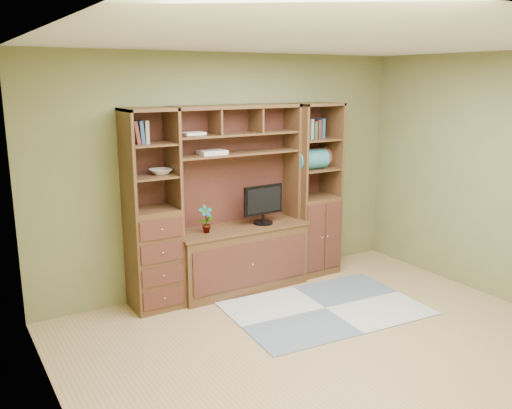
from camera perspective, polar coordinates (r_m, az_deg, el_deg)
room at (r=4.47m, az=9.41°, el=-0.31°), size 4.60×4.10×2.64m
center_hutch at (r=5.92m, az=-1.63°, el=0.45°), size 1.54×0.53×2.05m
left_tower at (r=5.55m, az=-10.86°, el=-0.66°), size 0.50×0.45×2.05m
right_tower at (r=6.51m, az=6.06°, el=1.54°), size 0.55×0.45×2.05m
rug at (r=5.74m, az=7.32°, el=-10.79°), size 2.02×1.43×0.01m
monitor at (r=6.03m, az=0.76°, el=0.76°), size 0.51×0.24×0.61m
orchid at (r=5.73m, az=-5.29°, el=-1.54°), size 0.16×0.11×0.30m
magazines at (r=5.77m, az=-4.64°, el=5.50°), size 0.28×0.21×0.04m
bowl at (r=5.51m, az=-10.02°, el=3.43°), size 0.22×0.22×0.05m
blanket_teal at (r=6.35m, az=5.74°, el=4.74°), size 0.40×0.23×0.23m
blanket_red at (r=6.59m, az=6.68°, el=5.01°), size 0.41×0.23×0.23m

